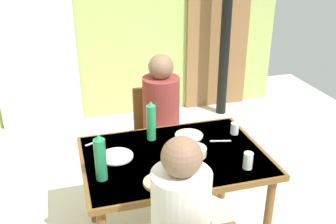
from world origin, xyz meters
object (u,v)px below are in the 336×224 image
(chair_far_diner, at_px, (158,131))
(serving_bowl_center, at_px, (194,151))
(person_far_diner, at_px, (162,107))
(water_bottle_green_far, at_px, (151,122))
(water_bottle_green_near, at_px, (100,158))
(dining_table, at_px, (174,165))
(person_near_diner, at_px, (179,213))

(chair_far_diner, bearing_deg, serving_bowl_center, 92.55)
(person_far_diner, distance_m, serving_bowl_center, 0.69)
(person_far_diner, distance_m, water_bottle_green_far, 0.44)
(water_bottle_green_far, height_order, serving_bowl_center, water_bottle_green_far)
(chair_far_diner, relative_size, water_bottle_green_near, 2.87)
(chair_far_diner, distance_m, water_bottle_green_near, 1.16)
(chair_far_diner, bearing_deg, water_bottle_green_far, 70.96)
(chair_far_diner, height_order, person_far_diner, person_far_diner)
(person_far_diner, bearing_deg, water_bottle_green_near, 53.49)
(dining_table, xyz_separation_m, water_bottle_green_far, (-0.09, 0.26, 0.22))
(person_far_diner, bearing_deg, person_near_diner, 78.77)
(water_bottle_green_near, bearing_deg, chair_far_diner, 57.72)
(person_far_diner, bearing_deg, dining_table, 82.22)
(water_bottle_green_near, xyz_separation_m, water_bottle_green_far, (0.41, 0.40, -0.00))
(water_bottle_green_near, bearing_deg, serving_bowl_center, 9.82)
(chair_far_diner, xyz_separation_m, person_near_diner, (-0.26, -1.43, 0.28))
(dining_table, bearing_deg, person_far_diner, 82.22)
(dining_table, relative_size, person_near_diner, 1.59)
(person_near_diner, bearing_deg, dining_table, 75.40)
(chair_far_diner, bearing_deg, dining_table, 83.56)
(person_near_diner, xyz_separation_m, serving_bowl_center, (0.29, 0.61, -0.03))
(dining_table, xyz_separation_m, person_far_diner, (0.09, 0.65, 0.14))
(dining_table, height_order, chair_far_diner, chair_far_diner)
(serving_bowl_center, bearing_deg, water_bottle_green_near, -170.18)
(serving_bowl_center, bearing_deg, person_far_diner, 93.06)
(person_far_diner, bearing_deg, chair_far_diner, -90.00)
(dining_table, height_order, person_far_diner, person_far_diner)
(dining_table, relative_size, person_far_diner, 1.59)
(person_far_diner, relative_size, water_bottle_green_near, 2.54)
(dining_table, height_order, water_bottle_green_far, water_bottle_green_far)
(chair_far_diner, distance_m, water_bottle_green_far, 0.66)
(dining_table, xyz_separation_m, chair_far_diner, (0.09, 0.78, -0.14))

